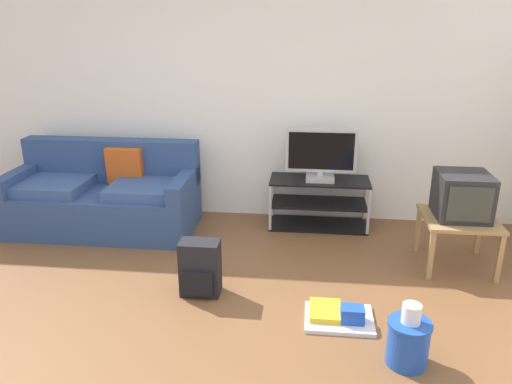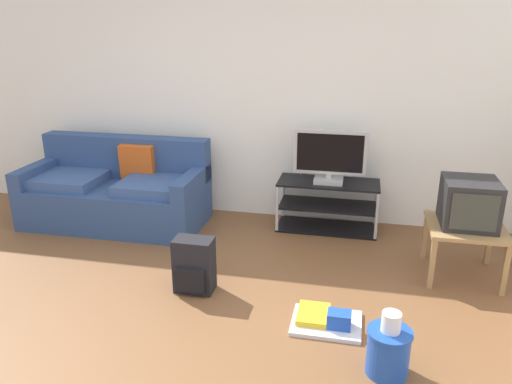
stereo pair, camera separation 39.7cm
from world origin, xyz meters
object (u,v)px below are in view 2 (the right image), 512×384
cleaning_bucket (388,348)px  crt_tv (469,203)px  flat_tv (330,157)px  backpack (194,265)px  side_table (465,232)px  couch (117,192)px  tv_stand (327,205)px  floor_tray (326,320)px

cleaning_bucket → crt_tv: bearing=65.4°
flat_tv → crt_tv: bearing=-31.7°
backpack → cleaning_bucket: (1.43, -0.67, -0.04)m
flat_tv → side_table: flat_tv is taller
side_table → backpack: bearing=-161.6°
flat_tv → crt_tv: size_ratio=1.59×
flat_tv → couch: bearing=-173.5°
flat_tv → backpack: bearing=-122.7°
crt_tv → cleaning_bucket: crt_tv is taller
tv_stand → side_table: size_ratio=1.68×
tv_stand → flat_tv: bearing=-90.0°
side_table → cleaning_bucket: bearing=-114.8°
couch → cleaning_bucket: (2.65, -1.84, -0.15)m
flat_tv → crt_tv: 1.36m
side_table → floor_tray: (-1.02, -0.95, -0.35)m
backpack → crt_tv: bearing=32.5°
flat_tv → backpack: (-0.91, -1.41, -0.54)m
couch → tv_stand: couch is taller
backpack → tv_stand: bearing=71.3°
flat_tv → crt_tv: (1.15, -0.71, -0.12)m
flat_tv → floor_tray: flat_tv is taller
couch → floor_tray: bearing=-32.3°
crt_tv → backpack: crt_tv is taller
flat_tv → cleaning_bucket: size_ratio=1.68×
couch → backpack: bearing=-43.7°
tv_stand → cleaning_bucket: tv_stand is taller
tv_stand → cleaning_bucket: 2.17m
couch → floor_tray: 2.69m
flat_tv → cleaning_bucket: 2.23m
floor_tray → crt_tv: bearing=43.3°
backpack → flat_tv: bearing=70.9°
crt_tv → side_table: bearing=-90.0°
couch → crt_tv: couch is taller
crt_tv → backpack: bearing=-161.2°
flat_tv → backpack: flat_tv is taller
couch → crt_tv: 3.33m
crt_tv → backpack: size_ratio=1.00×
couch → cleaning_bucket: 3.23m
cleaning_bucket → flat_tv: bearing=104.0°
tv_stand → backpack: 1.70m
cleaning_bucket → backpack: bearing=154.8°
cleaning_bucket → side_table: bearing=65.2°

